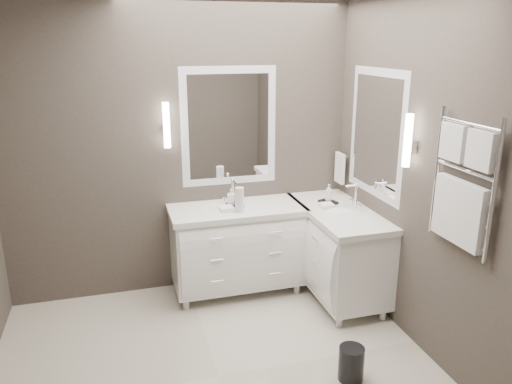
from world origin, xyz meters
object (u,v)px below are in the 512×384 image
object	(u,v)px
vanity_back	(237,244)
towel_ladder	(462,190)
vanity_right	(337,247)
waste_bin	(351,363)

from	to	relation	value
vanity_back	towel_ladder	world-z (taller)	towel_ladder
vanity_right	towel_ladder	xyz separation A→B (m)	(0.23, -1.30, 0.91)
vanity_back	vanity_right	distance (m)	0.93
vanity_back	vanity_right	bearing A→B (deg)	-20.38
vanity_back	vanity_right	world-z (taller)	same
vanity_right	waste_bin	xyz separation A→B (m)	(-0.43, -1.18, -0.36)
vanity_right	waste_bin	distance (m)	1.31
towel_ladder	waste_bin	world-z (taller)	towel_ladder
towel_ladder	vanity_right	bearing A→B (deg)	99.84
towel_ladder	waste_bin	bearing A→B (deg)	169.61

